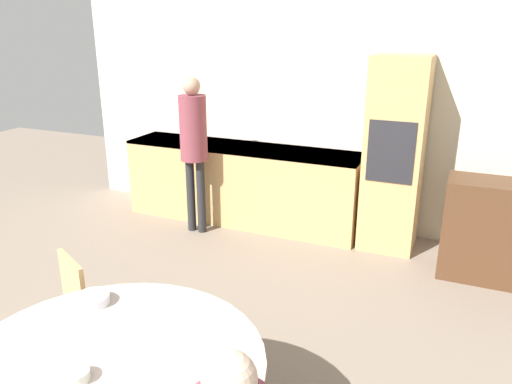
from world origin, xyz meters
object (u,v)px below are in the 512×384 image
Objects in this scene: oven_unit at (395,155)px; chair_far_left at (61,314)px; bowl_far at (92,299)px; bowl_near at (76,376)px; person_standing at (194,138)px; sideboard at (504,233)px.

chair_far_left is at bearing -118.12° from oven_unit.
chair_far_left reaches higher than bowl_far.
bowl_near is 0.66× the size of bowl_far.
person_standing is 2.82m from bowl_far.
chair_far_left is 4.46× the size of bowl_far.
person_standing reaches higher than chair_far_left.
chair_far_left reaches higher than bowl_near.
bowl_far is at bearing 124.46° from bowl_near.
oven_unit is 2.10m from person_standing.
oven_unit reaches higher than bowl_near.
chair_far_left is 1.11m from bowl_near.
chair_far_left is at bearing 159.36° from bowl_far.
sideboard is 3.17m from person_standing.
bowl_near is at bearing -55.54° from bowl_far.
oven_unit reaches higher than person_standing.
person_standing is at bearing 111.37° from bowl_near.
bowl_far is at bearing 6.82° from chair_far_left.
bowl_far is at bearing -71.63° from person_standing.
oven_unit is 15.87× the size of bowl_near.
bowl_near is (-0.79, -3.69, -0.20)m from oven_unit.
chair_far_left is 0.49× the size of person_standing.
bowl_far is at bearing -110.17° from oven_unit.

